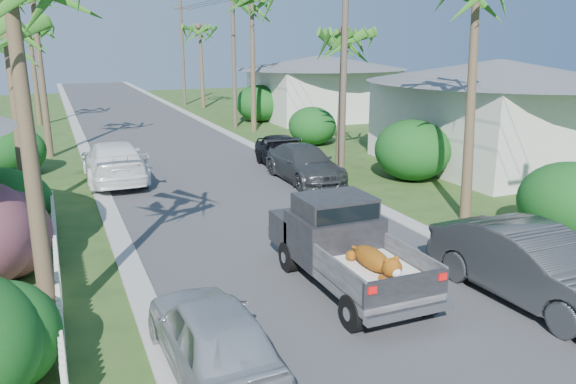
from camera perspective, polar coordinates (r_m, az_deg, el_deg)
name	(u,v)px	position (r m, az deg, el deg)	size (l,w,h in m)	color
ground	(405,344)	(11.30, 11.76, -14.85)	(120.00, 120.00, 0.00)	#284B1C
road	(160,139)	(33.91, -12.87, 5.23)	(8.00, 100.00, 0.02)	#38383A
curb_left	(83,144)	(33.44, -20.14, 4.59)	(0.60, 100.00, 0.06)	#A5A39E
curb_right	(230,134)	(34.90, -5.89, 5.84)	(0.60, 100.00, 0.06)	#A5A39E
pickup_truck	(340,242)	(13.32, 5.27, -5.04)	(1.98, 5.12, 2.06)	black
parked_car_rn	(534,266)	(13.45, 23.69, -6.94)	(1.75, 5.01, 1.65)	#303336
parked_car_rm	(304,164)	(23.01, 1.66, 2.87)	(2.00, 4.93, 1.43)	#333739
parked_car_rf	(283,152)	(25.40, -0.47, 4.10)	(1.76, 4.38, 1.49)	black
parked_car_ln	(212,335)	(10.04, -7.74, -14.16)	(1.64, 4.07, 1.39)	silver
parked_car_lf	(114,162)	(23.97, -17.28, 2.94)	(2.30, 5.67, 1.64)	white
palm_l_b	(4,22)	(19.98, -26.86, 15.16)	(4.40, 4.40, 7.40)	brown
palm_l_d	(29,28)	(41.96, -24.81, 14.91)	(4.40, 4.40, 7.70)	brown
palm_r_b	(343,33)	(26.08, 5.62, 15.82)	(4.40, 4.40, 7.20)	brown
palm_r_d	(200,27)	(49.51, -8.93, 16.23)	(4.40, 4.40, 8.00)	brown
shrub_l_c	(1,202)	(18.59, -27.17, -0.88)	(2.40, 2.64, 2.00)	#134514
shrub_r_a	(571,202)	(17.84, 26.84, -0.95)	(2.80, 3.08, 2.30)	#134514
shrub_r_b	(412,150)	(23.71, 12.51, 4.19)	(3.00, 3.30, 2.50)	#134514
shrub_r_c	(312,126)	(31.27, 2.47, 6.72)	(2.60, 2.86, 2.10)	#134514
shrub_r_d	(259,103)	(40.60, -3.01, 8.99)	(3.20, 3.52, 2.60)	#134514
picket_fence	(57,264)	(14.37, -22.42, -6.81)	(0.10, 11.00, 1.00)	white
house_right_near	(496,117)	(27.60, 20.34, 7.15)	(8.00, 9.00, 4.80)	silver
house_right_far	(322,89)	(42.48, 3.43, 10.37)	(9.00, 8.00, 4.60)	silver
utility_pole_b	(344,66)	(23.86, 5.71, 12.65)	(1.60, 0.26, 9.00)	brown
utility_pole_c	(234,57)	(37.72, -5.53, 13.51)	(1.60, 0.26, 9.00)	brown
utility_pole_d	(183,53)	(52.21, -10.66, 13.74)	(1.60, 0.26, 9.00)	brown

